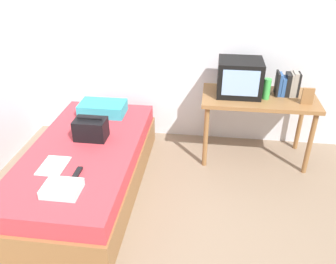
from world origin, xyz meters
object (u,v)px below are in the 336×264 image
object	(u,v)px
bed	(86,168)
folded_towel	(62,189)
handbag	(91,129)
water_bottle	(267,89)
pillow	(103,108)
remote_dark	(77,173)
desk	(258,104)
picture_frame	(308,96)
magazine	(53,166)
tv	(240,77)
book_row	(287,84)

from	to	relation	value
bed	folded_towel	size ratio (longest dim) A/B	7.14
handbag	folded_towel	bearing A→B (deg)	-87.46
water_bottle	pillow	bearing A→B (deg)	-179.39
water_bottle	handbag	bearing A→B (deg)	-161.67
remote_dark	folded_towel	size ratio (longest dim) A/B	0.56
desk	water_bottle	distance (m)	0.21
desk	remote_dark	distance (m)	1.95
picture_frame	magazine	distance (m)	2.44
tv	water_bottle	size ratio (longest dim) A/B	2.08
bed	book_row	bearing A→B (deg)	23.78
picture_frame	folded_towel	bearing A→B (deg)	-147.50
magazine	tv	bearing A→B (deg)	35.92
pillow	magazine	world-z (taller)	pillow
pillow	handbag	world-z (taller)	handbag
pillow	handbag	bearing A→B (deg)	-84.96
tv	folded_towel	bearing A→B (deg)	-133.00
remote_dark	book_row	bearing A→B (deg)	34.60
pillow	handbag	distance (m)	0.53
desk	pillow	size ratio (longest dim) A/B	2.37
bed	handbag	world-z (taller)	handbag
tv	water_bottle	world-z (taller)	tv
bed	magazine	world-z (taller)	magazine
handbag	magazine	xyz separation A→B (m)	(-0.17, -0.49, -0.10)
pillow	remote_dark	distance (m)	1.12
folded_towel	magazine	bearing A→B (deg)	123.45
water_bottle	handbag	distance (m)	1.77
tv	magazine	xyz separation A→B (m)	(-1.56, -1.13, -0.45)
magazine	remote_dark	size ratio (longest dim) A/B	1.86
picture_frame	magazine	world-z (taller)	picture_frame
folded_towel	water_bottle	bearing A→B (deg)	40.03
book_row	picture_frame	bearing A→B (deg)	-52.66
remote_dark	folded_towel	distance (m)	0.24
desk	remote_dark	size ratio (longest dim) A/B	7.44
pillow	folded_towel	xyz separation A→B (m)	(0.08, -1.34, -0.03)
tv	magazine	bearing A→B (deg)	-144.08
book_row	remote_dark	size ratio (longest dim) A/B	1.60
bed	desk	xyz separation A→B (m)	(1.63, 0.77, 0.41)
folded_towel	pillow	bearing A→B (deg)	93.53
book_row	folded_towel	size ratio (longest dim) A/B	0.89
picture_frame	folded_towel	distance (m)	2.40
tv	remote_dark	xyz separation A→B (m)	(-1.32, -1.21, -0.44)
water_bottle	picture_frame	size ratio (longest dim) A/B	1.26
desk	book_row	world-z (taller)	book_row
tv	folded_towel	distance (m)	2.03
remote_dark	folded_towel	bearing A→B (deg)	-97.28
bed	water_bottle	bearing A→B (deg)	23.03
book_row	pillow	bearing A→B (deg)	-175.81
water_bottle	magazine	bearing A→B (deg)	-150.32
water_bottle	picture_frame	world-z (taller)	water_bottle
handbag	folded_towel	world-z (taller)	handbag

